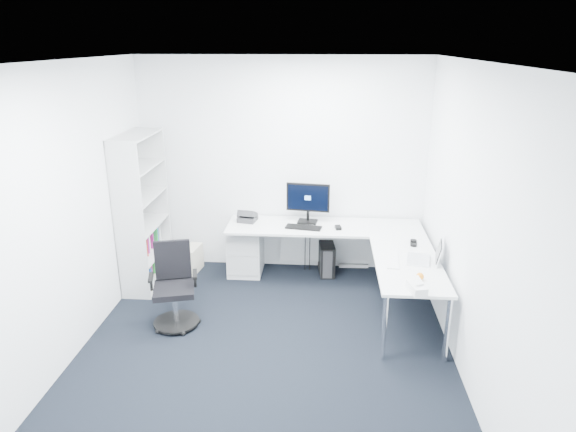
# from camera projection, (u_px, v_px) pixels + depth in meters

# --- Properties ---
(ground) EXTENTS (4.20, 4.20, 0.00)m
(ground) POSITION_uv_depth(u_px,v_px,m) (264.00, 354.00, 4.93)
(ground) COLOR black
(ceiling) EXTENTS (4.20, 4.20, 0.00)m
(ceiling) POSITION_uv_depth(u_px,v_px,m) (259.00, 61.00, 4.05)
(ceiling) COLOR white
(wall_back) EXTENTS (3.60, 0.02, 2.70)m
(wall_back) POSITION_uv_depth(u_px,v_px,m) (282.00, 166.00, 6.47)
(wall_back) COLOR white
(wall_back) RESTS_ON ground
(wall_front) EXTENTS (3.60, 0.02, 2.70)m
(wall_front) POSITION_uv_depth(u_px,v_px,m) (210.00, 365.00, 2.51)
(wall_front) COLOR white
(wall_front) RESTS_ON ground
(wall_left) EXTENTS (0.02, 4.20, 2.70)m
(wall_left) POSITION_uv_depth(u_px,v_px,m) (64.00, 217.00, 4.62)
(wall_left) COLOR white
(wall_left) RESTS_ON ground
(wall_right) EXTENTS (0.02, 4.20, 2.70)m
(wall_right) POSITION_uv_depth(u_px,v_px,m) (472.00, 227.00, 4.37)
(wall_right) COLOR white
(wall_right) RESTS_ON ground
(l_desk) EXTENTS (2.39, 1.34, 0.70)m
(l_desk) POSITION_uv_depth(u_px,v_px,m) (324.00, 263.00, 6.10)
(l_desk) COLOR silver
(l_desk) RESTS_ON ground
(drawer_pedestal) EXTENTS (0.42, 0.52, 0.64)m
(drawer_pedestal) POSITION_uv_depth(u_px,v_px,m) (246.00, 249.00, 6.60)
(drawer_pedestal) COLOR silver
(drawer_pedestal) RESTS_ON ground
(bookshelf) EXTENTS (0.36, 0.93, 1.86)m
(bookshelf) POSITION_uv_depth(u_px,v_px,m) (142.00, 211.00, 6.11)
(bookshelf) COLOR #BCBEBF
(bookshelf) RESTS_ON ground
(task_chair) EXTENTS (0.60, 0.60, 0.89)m
(task_chair) POSITION_uv_depth(u_px,v_px,m) (174.00, 287.00, 5.29)
(task_chair) COLOR black
(task_chair) RESTS_ON ground
(black_pc_tower) EXTENTS (0.23, 0.43, 0.40)m
(black_pc_tower) POSITION_uv_depth(u_px,v_px,m) (327.00, 258.00, 6.60)
(black_pc_tower) COLOR black
(black_pc_tower) RESTS_ON ground
(beige_pc_tower) EXTENTS (0.21, 0.37, 0.34)m
(beige_pc_tower) POSITION_uv_depth(u_px,v_px,m) (193.00, 259.00, 6.65)
(beige_pc_tower) COLOR beige
(beige_pc_tower) RESTS_ON ground
(power_strip) EXTENTS (0.39, 0.08, 0.04)m
(power_strip) POSITION_uv_depth(u_px,v_px,m) (353.00, 265.00, 6.82)
(power_strip) COLOR silver
(power_strip) RESTS_ON ground
(monitor) EXTENTS (0.56, 0.24, 0.52)m
(monitor) POSITION_uv_depth(u_px,v_px,m) (308.00, 203.00, 6.34)
(monitor) COLOR black
(monitor) RESTS_ON l_desk
(black_keyboard) EXTENTS (0.45, 0.22, 0.02)m
(black_keyboard) POSITION_uv_depth(u_px,v_px,m) (303.00, 227.00, 6.22)
(black_keyboard) COLOR black
(black_keyboard) RESTS_ON l_desk
(mouse) EXTENTS (0.09, 0.12, 0.04)m
(mouse) POSITION_uv_depth(u_px,v_px,m) (338.00, 228.00, 6.19)
(mouse) COLOR black
(mouse) RESTS_ON l_desk
(desk_phone) EXTENTS (0.25, 0.25, 0.15)m
(desk_phone) POSITION_uv_depth(u_px,v_px,m) (247.00, 215.00, 6.44)
(desk_phone) COLOR #2B2B2E
(desk_phone) RESTS_ON l_desk
(laptop) EXTENTS (0.39, 0.38, 0.24)m
(laptop) POSITION_uv_depth(u_px,v_px,m) (419.00, 250.00, 5.27)
(laptop) COLOR silver
(laptop) RESTS_ON l_desk
(white_keyboard) EXTENTS (0.16, 0.44, 0.01)m
(white_keyboard) POSITION_uv_depth(u_px,v_px,m) (393.00, 260.00, 5.30)
(white_keyboard) COLOR silver
(white_keyboard) RESTS_ON l_desk
(headphones) EXTENTS (0.13, 0.19, 0.05)m
(headphones) POSITION_uv_depth(u_px,v_px,m) (414.00, 242.00, 5.73)
(headphones) COLOR black
(headphones) RESTS_ON l_desk
(orange_fruit) EXTENTS (0.07, 0.07, 0.07)m
(orange_fruit) POSITION_uv_depth(u_px,v_px,m) (420.00, 276.00, 4.87)
(orange_fruit) COLOR orange
(orange_fruit) RESTS_ON l_desk
(tissue_box) EXTENTS (0.17, 0.25, 0.08)m
(tissue_box) POSITION_uv_depth(u_px,v_px,m) (417.00, 288.00, 4.63)
(tissue_box) COLOR silver
(tissue_box) RESTS_ON l_desk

